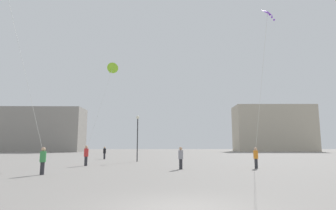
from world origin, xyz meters
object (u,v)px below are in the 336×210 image
(kite_violet_diamond, at_px, (267,17))
(building_left_hall, at_px, (4,130))
(person_in_orange, at_px, (256,157))
(kite_lime_diamond, at_px, (113,68))
(person_in_green, at_px, (43,160))
(building_centre_hall, at_px, (39,130))
(person_in_grey, at_px, (181,157))
(building_right_hall, at_px, (274,128))
(person_in_red, at_px, (86,155))
(person_in_black, at_px, (105,152))
(lamppost_east, at_px, (138,131))

(kite_violet_diamond, xyz_separation_m, building_left_hall, (-60.42, 80.70, -1.97))
(person_in_orange, bearing_deg, kite_lime_diamond, -141.86)
(person_in_green, relative_size, building_centre_hall, 0.06)
(person_in_grey, xyz_separation_m, building_right_hall, (34.16, 68.47, 6.42))
(person_in_red, distance_m, kite_violet_diamond, 17.93)
(person_in_green, distance_m, building_right_hall, 84.20)
(person_in_black, distance_m, kite_lime_diamond, 11.94)
(person_in_black, relative_size, person_in_green, 1.00)
(kite_violet_diamond, distance_m, kite_lime_diamond, 18.97)
(person_in_green, bearing_deg, building_right_hall, -121.64)
(kite_lime_diamond, bearing_deg, person_in_grey, -51.77)
(building_left_hall, bearing_deg, person_in_orange, -50.09)
(building_centre_hall, bearing_deg, building_left_hall, 143.59)
(building_right_hall, bearing_deg, building_centre_hall, -174.23)
(person_in_grey, height_order, kite_lime_diamond, kite_lime_diamond)
(person_in_green, bearing_deg, person_in_grey, -157.04)
(person_in_red, height_order, kite_violet_diamond, kite_violet_diamond)
(kite_lime_diamond, distance_m, building_right_hall, 72.51)
(building_centre_hall, height_order, lamppost_east, building_centre_hall)
(person_in_black, xyz_separation_m, person_in_grey, (9.03, -15.99, 0.01))
(person_in_grey, bearing_deg, kite_violet_diamond, -33.17)
(person_in_green, height_order, kite_lime_diamond, kite_lime_diamond)
(person_in_black, bearing_deg, building_right_hall, 88.83)
(kite_violet_diamond, bearing_deg, person_in_red, 141.80)
(lamppost_east, bearing_deg, building_centre_hall, 123.39)
(person_in_orange, height_order, person_in_grey, person_in_grey)
(kite_lime_diamond, height_order, building_right_hall, building_right_hall)
(kite_violet_diamond, relative_size, building_centre_hall, 0.32)
(kite_lime_diamond, bearing_deg, person_in_black, 106.30)
(person_in_black, xyz_separation_m, building_centre_hall, (-28.80, 45.21, 5.50))
(person_in_red, relative_size, kite_lime_diamond, 0.18)
(person_in_orange, bearing_deg, building_left_hall, -159.67)
(kite_violet_diamond, bearing_deg, person_in_black, 121.52)
(building_right_hall, bearing_deg, lamppost_east, -123.36)
(person_in_green, xyz_separation_m, building_centre_hall, (-29.29, 65.01, 5.49))
(person_in_red, distance_m, building_centre_hall, 64.99)
(kite_lime_diamond, bearing_deg, person_in_red, -102.13)
(building_left_hall, bearing_deg, kite_lime_diamond, -53.33)
(person_in_orange, relative_size, kite_violet_diamond, 0.20)
(kite_violet_diamond, height_order, building_right_hall, building_right_hall)
(person_in_orange, bearing_deg, building_centre_hall, -163.74)
(person_in_red, height_order, kite_lime_diamond, kite_lime_diamond)
(person_in_orange, distance_m, kite_lime_diamond, 17.74)
(kite_lime_diamond, xyz_separation_m, building_centre_hall, (-30.91, 52.40, -3.81))
(person_in_red, relative_size, lamppost_east, 0.34)
(kite_lime_diamond, relative_size, building_right_hall, 0.38)
(person_in_black, relative_size, person_in_grey, 0.99)
(person_in_green, bearing_deg, building_centre_hall, -66.81)
(person_in_black, xyz_separation_m, kite_lime_diamond, (2.10, -7.19, 9.30))
(building_left_hall, xyz_separation_m, building_right_hall, (90.00, -6.01, 0.35))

